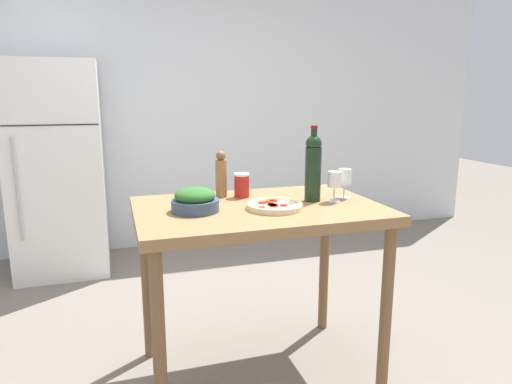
# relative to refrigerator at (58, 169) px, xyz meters

# --- Properties ---
(ground_plane) EXTENTS (14.00, 14.00, 0.00)m
(ground_plane) POSITION_rel_refrigerator_xyz_m (1.09, -1.90, -0.85)
(ground_plane) COLOR slate
(wall_back) EXTENTS (6.40, 0.06, 2.60)m
(wall_back) POSITION_rel_refrigerator_xyz_m (1.09, 0.41, 0.45)
(wall_back) COLOR silver
(wall_back) RESTS_ON ground_plane
(refrigerator) EXTENTS (0.70, 0.74, 1.69)m
(refrigerator) POSITION_rel_refrigerator_xyz_m (0.00, 0.00, 0.00)
(refrigerator) COLOR white
(refrigerator) RESTS_ON ground_plane
(prep_counter) EXTENTS (1.18, 0.79, 0.90)m
(prep_counter) POSITION_rel_refrigerator_xyz_m (1.09, -1.90, -0.05)
(prep_counter) COLOR olive
(prep_counter) RESTS_ON ground_plane
(wine_bottle) EXTENTS (0.08, 0.08, 0.38)m
(wine_bottle) POSITION_rel_refrigerator_xyz_m (1.38, -1.89, 0.23)
(wine_bottle) COLOR black
(wine_bottle) RESTS_ON prep_counter
(wine_glass_near) EXTENTS (0.07, 0.07, 0.15)m
(wine_glass_near) POSITION_rel_refrigerator_xyz_m (1.48, -1.93, 0.16)
(wine_glass_near) COLOR silver
(wine_glass_near) RESTS_ON prep_counter
(wine_glass_far) EXTENTS (0.07, 0.07, 0.15)m
(wine_glass_far) POSITION_rel_refrigerator_xyz_m (1.57, -1.88, 0.16)
(wine_glass_far) COLOR silver
(wine_glass_far) RESTS_ON prep_counter
(pepper_mill) EXTENTS (0.06, 0.06, 0.24)m
(pepper_mill) POSITION_rel_refrigerator_xyz_m (0.97, -1.66, 0.17)
(pepper_mill) COLOR olive
(pepper_mill) RESTS_ON prep_counter
(salad_bowl) EXTENTS (0.22, 0.22, 0.11)m
(salad_bowl) POSITION_rel_refrigerator_xyz_m (0.78, -1.92, 0.11)
(salad_bowl) COLOR #384C6B
(salad_bowl) RESTS_ON prep_counter
(homemade_pizza) EXTENTS (0.27, 0.27, 0.03)m
(homemade_pizza) POSITION_rel_refrigerator_xyz_m (1.14, -1.99, 0.07)
(homemade_pizza) COLOR beige
(homemade_pizza) RESTS_ON prep_counter
(salt_canister) EXTENTS (0.08, 0.08, 0.13)m
(salt_canister) POSITION_rel_refrigerator_xyz_m (1.07, -1.70, 0.12)
(salt_canister) COLOR #B2231E
(salt_canister) RESTS_ON prep_counter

